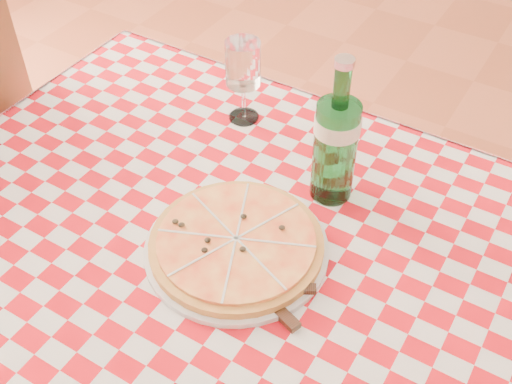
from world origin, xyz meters
The scene contains 6 objects.
dining_table centered at (0.00, 0.00, 0.66)m, with size 1.20×0.80×0.75m.
tablecloth centered at (0.00, 0.00, 0.75)m, with size 1.30×0.90×0.01m, color #B50B15.
pizza_plate centered at (0.00, -0.03, 0.78)m, with size 0.32×0.32×0.04m, color #C68E42, non-canonical shape.
water_bottle centered at (0.07, 0.19, 0.90)m, with size 0.08×0.08×0.29m, color #1A6929, non-canonical shape.
wine_glass centered at (-0.19, 0.30, 0.85)m, with size 0.07×0.07×0.18m, color white, non-canonical shape.
cutlery centered at (0.07, -0.09, 0.77)m, with size 0.23×0.19×0.03m, color silver, non-canonical shape.
Camera 1 is at (0.40, -0.63, 1.60)m, focal length 45.00 mm.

